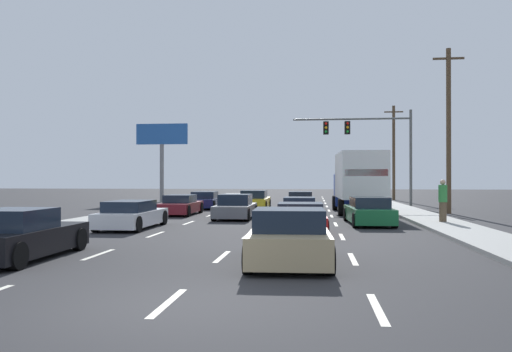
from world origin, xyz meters
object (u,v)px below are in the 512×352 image
(car_navy, at_px, (205,201))
(utility_pole_far, at_px, (394,151))
(car_maroon, at_px, (181,205))
(roadside_billboard, at_px, (162,145))
(car_black, at_px, (20,236))
(traffic_signal_mast, at_px, (362,135))
(car_silver, at_px, (300,209))
(car_green, at_px, (369,212))
(pedestrian_near_corner, at_px, (443,200))
(box_truck, at_px, (358,180))
(car_white, at_px, (132,215))
(utility_pole_mid, at_px, (449,129))
(car_red, at_px, (300,219))
(car_orange, at_px, (300,201))
(car_tan, at_px, (289,239))
(car_yellow, at_px, (255,200))
(car_gray, at_px, (236,208))

(car_navy, relative_size, utility_pole_far, 0.51)
(car_maroon, height_order, roadside_billboard, roadside_billboard)
(car_black, bearing_deg, traffic_signal_mast, 67.00)
(car_silver, xyz_separation_m, traffic_signal_mast, (4.30, 12.18, 4.77))
(car_green, bearing_deg, utility_pole_far, 78.98)
(pedestrian_near_corner, bearing_deg, box_truck, 113.45)
(box_truck, bearing_deg, car_white, -134.60)
(car_maroon, distance_m, utility_pole_mid, 16.44)
(car_silver, height_order, utility_pole_mid, utility_pole_mid)
(car_red, height_order, roadside_billboard, roadside_billboard)
(car_navy, height_order, pedestrian_near_corner, pedestrian_near_corner)
(car_orange, height_order, pedestrian_near_corner, pedestrian_near_corner)
(car_tan, height_order, utility_pole_mid, utility_pole_mid)
(utility_pole_mid, xyz_separation_m, utility_pole_far, (-0.18, 19.51, -0.30))
(car_tan, relative_size, traffic_signal_mast, 0.47)
(utility_pole_far, bearing_deg, car_yellow, -125.38)
(car_navy, height_order, car_red, car_navy)
(car_green, bearing_deg, box_truck, 88.59)
(car_orange, height_order, utility_pole_mid, utility_pole_mid)
(car_navy, xyz_separation_m, utility_pole_mid, (15.48, -3.52, 4.50))
(car_maroon, relative_size, car_gray, 1.01)
(pedestrian_near_corner, bearing_deg, utility_pole_far, 85.71)
(utility_pole_mid, bearing_deg, car_white, -145.16)
(car_orange, distance_m, pedestrian_near_corner, 12.39)
(car_navy, height_order, car_maroon, car_navy)
(car_orange, height_order, roadside_billboard, roadside_billboard)
(car_maroon, relative_size, car_yellow, 0.99)
(roadside_billboard, bearing_deg, car_white, -75.90)
(car_orange, xyz_separation_m, car_silver, (0.16, -7.83, -0.04))
(car_silver, bearing_deg, box_truck, 53.52)
(car_gray, height_order, car_orange, car_gray)
(car_red, bearing_deg, car_yellow, 103.15)
(car_maroon, distance_m, car_white, 8.10)
(box_truck, distance_m, pedestrian_near_corner, 7.87)
(roadside_billboard, bearing_deg, car_gray, -62.34)
(car_white, relative_size, car_gray, 1.02)
(pedestrian_near_corner, bearing_deg, car_red, -145.66)
(car_green, distance_m, pedestrian_near_corner, 3.34)
(car_black, relative_size, pedestrian_near_corner, 2.28)
(car_black, distance_m, car_yellow, 22.15)
(car_gray, height_order, roadside_billboard, roadside_billboard)
(car_maroon, xyz_separation_m, car_yellow, (3.62, 5.63, 0.07))
(car_navy, distance_m, traffic_signal_mast, 12.60)
(car_navy, height_order, car_gray, car_gray)
(car_white, distance_m, traffic_signal_mast, 21.64)
(car_yellow, height_order, car_orange, car_yellow)
(car_orange, xyz_separation_m, car_green, (3.34, -10.67, 0.01))
(car_yellow, height_order, traffic_signal_mast, traffic_signal_mast)
(car_gray, relative_size, pedestrian_near_corner, 2.37)
(car_white, height_order, car_orange, car_orange)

